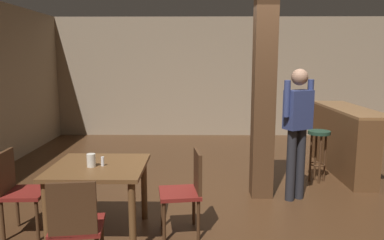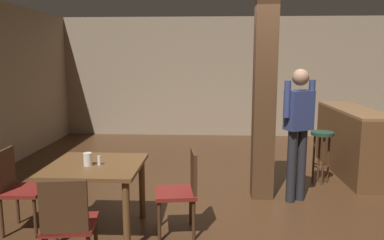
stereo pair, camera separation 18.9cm
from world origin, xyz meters
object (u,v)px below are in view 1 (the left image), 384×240
(dining_table, at_px, (99,177))
(salt_shaker, at_px, (103,161))
(standing_person, at_px, (297,125))
(bar_counter, at_px, (341,139))
(bar_stool_near, at_px, (318,144))
(chair_south, at_px, (76,224))
(chair_east, at_px, (187,188))
(napkin_cup, at_px, (91,160))
(chair_west, at_px, (18,188))

(dining_table, relative_size, salt_shaker, 9.85)
(standing_person, distance_m, bar_counter, 1.73)
(salt_shaker, height_order, bar_stool_near, salt_shaker)
(chair_south, xyz_separation_m, standing_person, (2.30, 1.87, 0.50))
(dining_table, height_order, chair_south, chair_south)
(chair_south, xyz_separation_m, chair_east, (0.89, 0.87, 0.00))
(napkin_cup, xyz_separation_m, standing_person, (2.37, 1.10, 0.17))
(salt_shaker, distance_m, bar_counter, 4.08)
(chair_west, distance_m, standing_person, 3.37)
(chair_east, distance_m, napkin_cup, 1.02)
(standing_person, bearing_deg, chair_east, -144.72)
(chair_south, bearing_deg, bar_stool_near, 42.70)
(standing_person, bearing_deg, chair_west, -162.31)
(chair_east, distance_m, salt_shaker, 0.91)
(standing_person, bearing_deg, napkin_cup, -155.17)
(chair_south, distance_m, napkin_cup, 0.84)
(chair_south, relative_size, bar_counter, 0.44)
(bar_counter, bearing_deg, chair_east, -137.66)
(dining_table, xyz_separation_m, bar_counter, (3.39, 2.30, -0.10))
(napkin_cup, height_order, standing_person, standing_person)
(standing_person, distance_m, bar_stool_near, 1.01)
(chair_south, relative_size, napkin_cup, 6.64)
(napkin_cup, relative_size, salt_shaker, 1.39)
(bar_counter, xyz_separation_m, bar_stool_near, (-0.55, -0.53, 0.04))
(bar_counter, bearing_deg, napkin_cup, -145.56)
(chair_west, bearing_deg, standing_person, 17.69)
(napkin_cup, bearing_deg, chair_east, 6.09)
(salt_shaker, bearing_deg, chair_east, 4.97)
(standing_person, xyz_separation_m, bar_counter, (1.08, 1.27, -0.46))
(salt_shaker, bearing_deg, dining_table, 148.00)
(chair_south, bearing_deg, napkin_cup, 95.44)
(chair_south, xyz_separation_m, salt_shaker, (0.04, 0.80, 0.30))
(salt_shaker, bearing_deg, bar_counter, 34.98)
(dining_table, xyz_separation_m, salt_shaker, (0.05, -0.03, 0.18))
(chair_south, distance_m, standing_person, 3.00)
(chair_west, bearing_deg, salt_shaker, -3.30)
(salt_shaker, bearing_deg, chair_south, -92.52)
(dining_table, relative_size, chair_east, 1.07)
(bar_stool_near, bearing_deg, chair_south, -137.30)
(bar_stool_near, bearing_deg, salt_shaker, -147.06)
(dining_table, height_order, bar_counter, bar_counter)
(standing_person, height_order, bar_counter, standing_person)
(napkin_cup, bearing_deg, standing_person, 24.83)
(dining_table, distance_m, standing_person, 2.56)
(bar_counter, bearing_deg, chair_west, -151.81)
(dining_table, xyz_separation_m, chair_east, (0.91, 0.04, -0.13))
(chair_west, height_order, bar_stool_near, chair_west)
(chair_south, relative_size, standing_person, 0.52)
(dining_table, bearing_deg, chair_east, 2.77)
(chair_west, distance_m, salt_shaker, 0.97)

